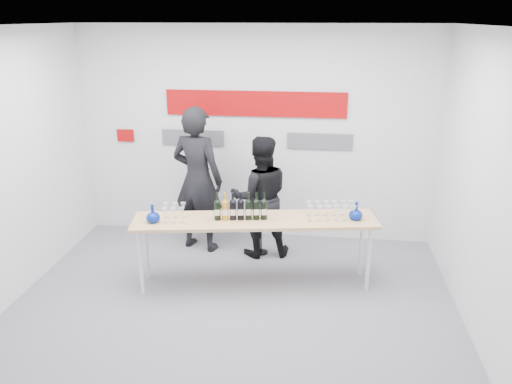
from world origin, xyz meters
TOP-DOWN VIEW (x-y plane):
  - ground at (0.00, 0.00)m, footprint 5.00×5.00m
  - back_wall at (0.00, 2.00)m, footprint 5.00×0.04m
  - signage at (-0.06, 1.97)m, footprint 3.38×0.02m
  - tasting_table at (0.18, 0.51)m, footprint 2.89×1.02m
  - wine_bottles at (0.02, 0.48)m, footprint 0.62×0.17m
  - decanter_left at (-0.96, 0.28)m, footprint 0.16×0.16m
  - decanter_right at (1.35, 0.65)m, footprint 0.16×0.16m
  - glasses_left at (-0.74, 0.36)m, footprint 0.29×0.25m
  - glasses_right at (1.06, 0.66)m, footprint 0.58×0.30m
  - presenter_left at (-0.72, 1.43)m, footprint 0.83×0.67m
  - presenter_right at (0.15, 1.34)m, footprint 0.92×0.79m
  - mic_stand at (0.16, 1.35)m, footprint 0.18×0.18m

SIDE VIEW (x-z plane):
  - ground at x=0.00m, z-range 0.00..0.00m
  - mic_stand at x=0.16m, z-range -0.31..1.26m
  - tasting_table at x=0.18m, z-range 0.36..1.21m
  - presenter_right at x=0.15m, z-range 0.00..1.65m
  - glasses_right at x=1.06m, z-range 0.85..1.04m
  - glasses_left at x=-0.74m, z-range 0.85..1.04m
  - decanter_left at x=-0.96m, z-range 0.85..1.07m
  - decanter_right at x=1.35m, z-range 0.85..1.07m
  - presenter_left at x=-0.72m, z-range 0.00..2.00m
  - wine_bottles at x=0.02m, z-range 0.85..1.18m
  - back_wall at x=0.00m, z-range 0.00..3.00m
  - signage at x=-0.06m, z-range 1.41..2.20m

